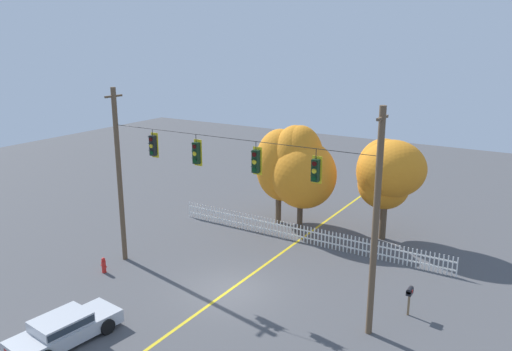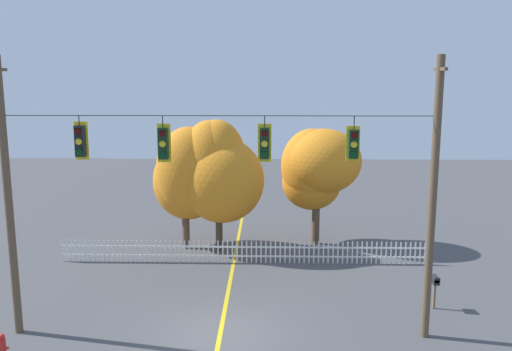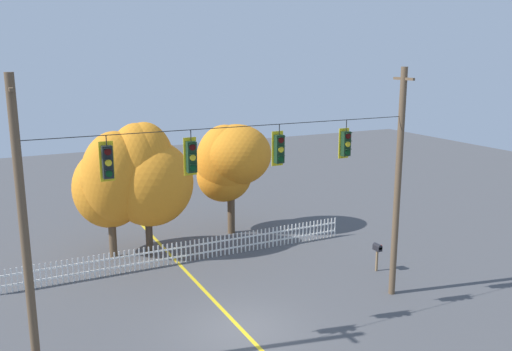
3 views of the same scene
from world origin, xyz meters
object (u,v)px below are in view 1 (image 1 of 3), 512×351
(traffic_signal_eastbound_side, at_px, (316,170))
(autumn_oak_far_east, at_px, (387,173))
(traffic_signal_southbound_primary, at_px, (153,145))
(traffic_signal_northbound_secondary, at_px, (197,153))
(autumn_maple_mid, at_px, (300,167))
(autumn_maple_near_fence, at_px, (282,166))
(parked_car, at_px, (64,328))
(fire_hydrant, at_px, (104,265))
(roadside_mailbox, at_px, (410,293))
(traffic_signal_northbound_primary, at_px, (256,161))

(traffic_signal_eastbound_side, bearing_deg, autumn_oak_far_east, 91.00)
(traffic_signal_southbound_primary, relative_size, traffic_signal_northbound_secondary, 0.95)
(traffic_signal_southbound_primary, relative_size, autumn_maple_mid, 0.22)
(traffic_signal_southbound_primary, distance_m, traffic_signal_eastbound_side, 8.65)
(autumn_maple_near_fence, relative_size, parked_car, 1.39)
(fire_hydrant, bearing_deg, roadside_mailbox, 15.50)
(traffic_signal_eastbound_side, distance_m, fire_hydrant, 12.51)
(autumn_maple_near_fence, height_order, autumn_maple_mid, autumn_maple_mid)
(traffic_signal_southbound_primary, xyz_separation_m, autumn_maple_mid, (3.50, 8.95, -2.55))
(roadside_mailbox, bearing_deg, parked_car, -140.17)
(autumn_maple_near_fence, distance_m, autumn_oak_far_east, 6.49)
(traffic_signal_eastbound_side, distance_m, autumn_oak_far_east, 10.55)
(autumn_maple_near_fence, relative_size, autumn_oak_far_east, 1.03)
(traffic_signal_northbound_secondary, height_order, autumn_oak_far_east, traffic_signal_northbound_secondary)
(roadside_mailbox, bearing_deg, autumn_maple_mid, 142.23)
(autumn_maple_near_fence, xyz_separation_m, autumn_oak_far_east, (6.42, 0.92, 0.23))
(traffic_signal_northbound_secondary, distance_m, parked_car, 9.15)
(traffic_signal_northbound_secondary, bearing_deg, fire_hydrant, -159.71)
(autumn_maple_mid, distance_m, fire_hydrant, 12.64)
(traffic_signal_eastbound_side, height_order, parked_car, traffic_signal_eastbound_side)
(autumn_oak_far_east, bearing_deg, traffic_signal_northbound_primary, -104.31)
(traffic_signal_eastbound_side, bearing_deg, roadside_mailbox, 31.84)
(traffic_signal_southbound_primary, xyz_separation_m, parked_car, (1.29, -6.89, -5.93))
(autumn_maple_near_fence, bearing_deg, autumn_oak_far_east, 8.12)
(traffic_signal_southbound_primary, height_order, autumn_maple_mid, traffic_signal_southbound_primary)
(traffic_signal_northbound_primary, relative_size, autumn_oak_far_east, 0.25)
(parked_car, distance_m, fire_hydrant, 6.17)
(traffic_signal_northbound_secondary, height_order, traffic_signal_northbound_primary, same)
(traffic_signal_northbound_secondary, relative_size, fire_hydrant, 1.83)
(traffic_signal_northbound_primary, bearing_deg, parked_car, -123.50)
(traffic_signal_northbound_primary, xyz_separation_m, autumn_maple_near_fence, (-3.81, 9.34, -2.71))
(traffic_signal_northbound_primary, relative_size, fire_hydrant, 1.81)
(autumn_oak_far_east, bearing_deg, autumn_maple_mid, -165.30)
(autumn_oak_far_east, distance_m, fire_hydrant, 16.44)
(traffic_signal_eastbound_side, xyz_separation_m, autumn_oak_far_east, (-0.18, 10.25, -2.47))
(traffic_signal_eastbound_side, relative_size, fire_hydrant, 1.77)
(autumn_maple_mid, bearing_deg, autumn_maple_near_fence, 164.93)
(fire_hydrant, relative_size, roadside_mailbox, 0.63)
(traffic_signal_northbound_secondary, height_order, traffic_signal_eastbound_side, same)
(autumn_maple_mid, relative_size, roadside_mailbox, 5.05)
(autumn_maple_mid, bearing_deg, traffic_signal_eastbound_side, -60.06)
(traffic_signal_northbound_secondary, distance_m, autumn_oak_far_east, 12.05)
(autumn_maple_near_fence, relative_size, roadside_mailbox, 4.78)
(traffic_signal_eastbound_side, relative_size, roadside_mailbox, 1.11)
(roadside_mailbox, bearing_deg, autumn_oak_far_east, 114.86)
(autumn_oak_far_east, bearing_deg, parked_car, -112.71)
(autumn_maple_mid, height_order, roadside_mailbox, autumn_maple_mid)
(autumn_maple_near_fence, bearing_deg, traffic_signal_eastbound_side, -54.75)
(traffic_signal_northbound_secondary, relative_size, autumn_maple_mid, 0.23)
(traffic_signal_northbound_secondary, height_order, autumn_maple_mid, traffic_signal_northbound_secondary)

